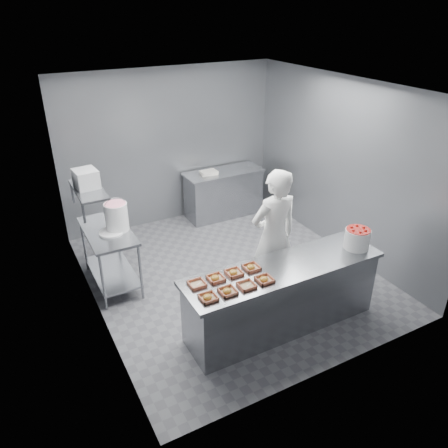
{
  "coord_description": "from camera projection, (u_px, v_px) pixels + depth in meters",
  "views": [
    {
      "loc": [
        -2.75,
        -4.93,
        3.77
      ],
      "look_at": [
        -0.22,
        -0.2,
        1.01
      ],
      "focal_mm": 35.0,
      "sensor_mm": 36.0,
      "label": 1
    }
  ],
  "objects": [
    {
      "name": "tray_6",
      "position": [
        234.0,
        273.0,
        5.12
      ],
      "size": [
        0.19,
        0.18,
        0.06
      ],
      "color": "tan",
      "rests_on": "service_counter"
    },
    {
      "name": "strawberry_tub",
      "position": [
        357.0,
        238.0,
        5.62
      ],
      "size": [
        0.32,
        0.32,
        0.27
      ],
      "color": "white",
      "rests_on": "service_counter"
    },
    {
      "name": "wall_right",
      "position": [
        341.0,
        167.0,
        6.95
      ],
      "size": [
        0.04,
        4.5,
        2.8
      ],
      "primitive_type": "cube",
      "color": "slate",
      "rests_on": "ground"
    },
    {
      "name": "rag",
      "position": [
        114.0,
        223.0,
        6.27
      ],
      "size": [
        0.17,
        0.16,
        0.02
      ],
      "primitive_type": "cube",
      "rotation": [
        0.0,
        0.0,
        0.37
      ],
      "color": "#CCB28C",
      "rests_on": "prep_table"
    },
    {
      "name": "floor",
      "position": [
        230.0,
        274.0,
        6.75
      ],
      "size": [
        4.5,
        4.5,
        0.0
      ],
      "primitive_type": "plane",
      "color": "#4C4C51",
      "rests_on": "ground"
    },
    {
      "name": "tray_0",
      "position": [
        208.0,
        297.0,
        4.69
      ],
      "size": [
        0.19,
        0.18,
        0.06
      ],
      "color": "tan",
      "rests_on": "service_counter"
    },
    {
      "name": "appliance",
      "position": [
        86.0,
        179.0,
        5.72
      ],
      "size": [
        0.31,
        0.35,
        0.24
      ],
      "primitive_type": "cube",
      "rotation": [
        0.0,
        0.0,
        0.09
      ],
      "color": "gray",
      "rests_on": "wall_shelf"
    },
    {
      "name": "paper_stack",
      "position": [
        209.0,
        173.0,
        8.06
      ],
      "size": [
        0.33,
        0.26,
        0.06
      ],
      "primitive_type": "cube",
      "rotation": [
        0.0,
        0.0,
        -0.14
      ],
      "color": "silver",
      "rests_on": "back_counter"
    },
    {
      "name": "worker",
      "position": [
        274.0,
        237.0,
        5.83
      ],
      "size": [
        0.7,
        0.46,
        1.91
      ],
      "primitive_type": "imported",
      "rotation": [
        0.0,
        0.0,
        3.15
      ],
      "color": "white",
      "rests_on": "ground"
    },
    {
      "name": "wall_shelf",
      "position": [
        88.0,
        189.0,
        5.74
      ],
      "size": [
        0.35,
        0.9,
        0.03
      ],
      "primitive_type": "cube",
      "color": "slate",
      "rests_on": "wall_left"
    },
    {
      "name": "wall_left",
      "position": [
        86.0,
        220.0,
        5.27
      ],
      "size": [
        0.04,
        4.5,
        2.8
      ],
      "primitive_type": "cube",
      "color": "slate",
      "rests_on": "ground"
    },
    {
      "name": "tray_7",
      "position": [
        251.0,
        267.0,
        5.22
      ],
      "size": [
        0.19,
        0.18,
        0.06
      ],
      "color": "tan",
      "rests_on": "service_counter"
    },
    {
      "name": "tray_3",
      "position": [
        264.0,
        279.0,
        4.99
      ],
      "size": [
        0.19,
        0.18,
        0.06
      ],
      "color": "tan",
      "rests_on": "service_counter"
    },
    {
      "name": "tray_4",
      "position": [
        197.0,
        284.0,
        4.92
      ],
      "size": [
        0.19,
        0.18,
        0.04
      ],
      "color": "tan",
      "rests_on": "service_counter"
    },
    {
      "name": "tray_1",
      "position": [
        228.0,
        291.0,
        4.79
      ],
      "size": [
        0.19,
        0.18,
        0.06
      ],
      "color": "tan",
      "rests_on": "service_counter"
    },
    {
      "name": "service_counter",
      "position": [
        282.0,
        296.0,
        5.48
      ],
      "size": [
        2.6,
        0.7,
        0.9
      ],
      "color": "slate",
      "rests_on": "ground"
    },
    {
      "name": "prep_table",
      "position": [
        110.0,
        249.0,
        6.25
      ],
      "size": [
        0.6,
        1.2,
        0.9
      ],
      "color": "slate",
      "rests_on": "ground"
    },
    {
      "name": "bucket_lid",
      "position": [
        111.0,
        232.0,
        6.02
      ],
      "size": [
        0.39,
        0.39,
        0.03
      ],
      "primitive_type": "cylinder",
      "rotation": [
        0.0,
        0.0,
        0.2
      ],
      "color": "white",
      "rests_on": "prep_table"
    },
    {
      "name": "ceiling",
      "position": [
        232.0,
        87.0,
        5.47
      ],
      "size": [
        4.5,
        4.5,
        0.0
      ],
      "primitive_type": "plane",
      "rotation": [
        3.14,
        0.0,
        0.0
      ],
      "color": "white",
      "rests_on": "wall_back"
    },
    {
      "name": "tray_2",
      "position": [
        247.0,
        285.0,
        4.9
      ],
      "size": [
        0.19,
        0.18,
        0.04
      ],
      "color": "tan",
      "rests_on": "service_counter"
    },
    {
      "name": "glaze_bucket",
      "position": [
        116.0,
        216.0,
        6.03
      ],
      "size": [
        0.33,
        0.32,
        0.49
      ],
      "color": "white",
      "rests_on": "prep_table"
    },
    {
      "name": "back_counter",
      "position": [
        224.0,
        193.0,
        8.41
      ],
      "size": [
        1.5,
        0.6,
        0.9
      ],
      "color": "slate",
      "rests_on": "ground"
    },
    {
      "name": "wall_back",
      "position": [
        170.0,
        147.0,
        7.87
      ],
      "size": [
        4.0,
        0.04,
        2.8
      ],
      "primitive_type": "cube",
      "color": "slate",
      "rests_on": "ground"
    },
    {
      "name": "tray_5",
      "position": [
        216.0,
        278.0,
        5.02
      ],
      "size": [
        0.19,
        0.18,
        0.06
      ],
      "color": "tan",
      "rests_on": "service_counter"
    }
  ]
}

